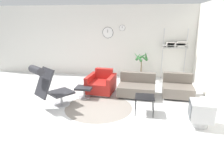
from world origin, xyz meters
TOP-DOWN VIEW (x-y plane):
  - ground_plane at (0.00, 0.00)m, footprint 12.00×12.00m
  - wall_back at (-0.00, 3.24)m, footprint 12.00×0.09m
  - round_rug at (-0.16, -0.02)m, footprint 1.81×1.81m
  - lounge_chair at (-1.41, -0.26)m, footprint 1.02×1.10m
  - ottoman at (-0.74, 0.61)m, footprint 0.49×0.42m
  - armchair_red at (-0.32, 1.14)m, footprint 0.90×0.97m
  - couch_low at (0.82, 1.07)m, footprint 1.16×0.92m
  - couch_second at (2.06, 1.20)m, footprint 0.94×0.90m
  - side_table at (1.05, -0.17)m, footprint 0.47×0.47m
  - crt_television at (2.26, -0.63)m, footprint 0.52×0.55m
  - potted_plant at (0.92, 2.73)m, footprint 0.59×0.61m
  - shelf_unit at (2.15, 2.99)m, footprint 0.92×0.28m

SIDE VIEW (x-z plane):
  - ground_plane at x=0.00m, z-range 0.00..0.00m
  - round_rug at x=-0.16m, z-range 0.00..0.01m
  - couch_low at x=0.82m, z-range -0.09..0.57m
  - couch_second at x=2.06m, z-range -0.09..0.57m
  - ottoman at x=-0.74m, z-range 0.08..0.43m
  - armchair_red at x=-0.32m, z-range -0.09..0.63m
  - crt_television at x=2.26m, z-range 0.03..0.61m
  - side_table at x=1.05m, z-range 0.18..0.63m
  - potted_plant at x=0.92m, z-range -0.03..1.13m
  - lounge_chair at x=-1.41m, z-range 0.08..1.27m
  - shelf_unit at x=2.15m, z-range 0.35..2.30m
  - wall_back at x=0.00m, z-range 0.00..2.80m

